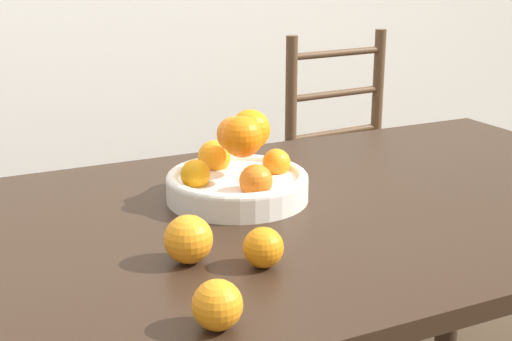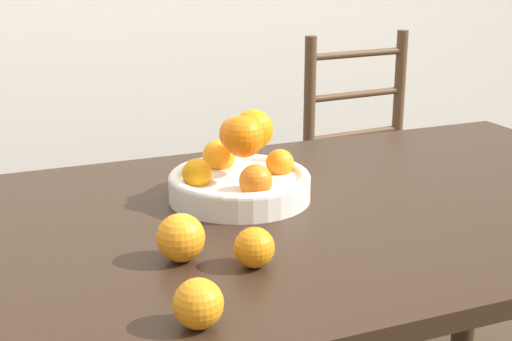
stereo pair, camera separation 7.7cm
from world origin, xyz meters
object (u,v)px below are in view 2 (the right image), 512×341
Objects in this scene: fruit_bowl at (240,174)px; orange_loose_2 at (198,304)px; orange_loose_0 at (181,238)px; chair_right at (376,183)px; orange_loose_1 at (254,248)px.

fruit_bowl is 0.53m from orange_loose_2.
chair_right is at bearing 43.97° from orange_loose_0.
chair_right is at bearing 49.19° from orange_loose_1.
orange_loose_0 is at bearing 79.23° from orange_loose_2.
orange_loose_2 is 0.07× the size of chair_right.
orange_loose_1 is 1.37m from chair_right.
orange_loose_1 is 0.95× the size of orange_loose_2.
orange_loose_0 is 0.22m from orange_loose_2.
orange_loose_0 is 1.21× the size of orange_loose_1.
fruit_bowl reaches higher than orange_loose_1.
orange_loose_1 is 0.07× the size of chair_right.
orange_loose_2 is (-0.24, -0.47, -0.02)m from fruit_bowl.
orange_loose_0 is 1.15× the size of orange_loose_2.
chair_right is (0.97, 0.94, -0.32)m from orange_loose_0.
chair_right is (0.87, 1.01, -0.31)m from orange_loose_1.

